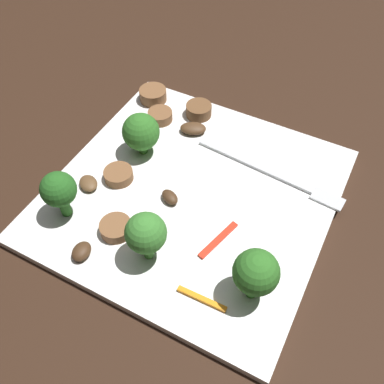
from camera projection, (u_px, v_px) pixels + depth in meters
name	position (u px, v px, depth m)	size (l,w,h in m)	color
ground_plane	(192.00, 198.00, 0.48)	(1.40, 1.40, 0.00)	black
plate	(192.00, 195.00, 0.47)	(0.29, 0.29, 0.01)	white
fork	(279.00, 177.00, 0.48)	(0.18, 0.03, 0.00)	silver
broccoli_floret_0	(150.00, 236.00, 0.39)	(0.04, 0.04, 0.06)	#408630
broccoli_floret_1	(256.00, 273.00, 0.36)	(0.04, 0.04, 0.06)	#347525
broccoli_floret_2	(59.00, 190.00, 0.42)	(0.04, 0.04, 0.06)	#296420
broccoli_floret_3	(141.00, 132.00, 0.48)	(0.04, 0.04, 0.05)	#347525
sausage_slice_0	(119.00, 175.00, 0.48)	(0.03, 0.03, 0.01)	brown
sausage_slice_1	(153.00, 95.00, 0.56)	(0.04, 0.04, 0.02)	brown
sausage_slice_2	(160.00, 116.00, 0.54)	(0.03, 0.03, 0.01)	brown
sausage_slice_3	(116.00, 228.00, 0.43)	(0.03, 0.03, 0.01)	brown
sausage_slice_4	(199.00, 110.00, 0.54)	(0.03, 0.03, 0.02)	brown
mushroom_0	(81.00, 251.00, 0.41)	(0.02, 0.02, 0.01)	#422B19
mushroom_1	(170.00, 197.00, 0.46)	(0.02, 0.01, 0.01)	#422B19
mushroom_2	(193.00, 128.00, 0.52)	(0.03, 0.02, 0.01)	#4C331E
mushroom_3	(134.00, 121.00, 0.53)	(0.03, 0.02, 0.01)	#422B19
mushroom_4	(88.00, 183.00, 0.47)	(0.03, 0.02, 0.01)	brown
pepper_strip_0	(218.00, 240.00, 0.43)	(0.05, 0.01, 0.00)	red
pepper_strip_1	(202.00, 299.00, 0.39)	(0.05, 0.00, 0.00)	orange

